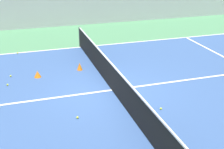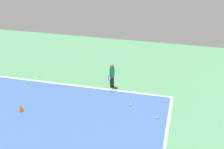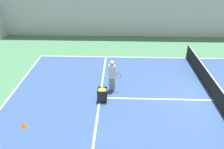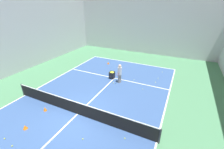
# 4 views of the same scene
# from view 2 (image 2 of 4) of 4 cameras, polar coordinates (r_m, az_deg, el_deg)

# --- Properties ---
(line_baseline_near) EXTENTS (10.57, 0.10, 0.00)m
(line_baseline_near) POSITION_cam_2_polar(r_m,az_deg,el_deg) (14.80, -9.87, -1.63)
(line_baseline_near) COLOR white
(line_baseline_near) RESTS_ON ground
(player_near_baseline) EXTENTS (0.28, 0.58, 1.15)m
(player_near_baseline) POSITION_cam_2_polar(r_m,az_deg,el_deg) (13.99, -0.02, 0.07)
(player_near_baseline) COLOR black
(player_near_baseline) RESTS_ON ground
(training_cone_0) EXTENTS (0.22, 0.22, 0.32)m
(training_cone_0) POSITION_cam_2_polar(r_m,az_deg,el_deg) (12.96, -16.33, -5.86)
(training_cone_0) COLOR orange
(training_cone_0) RESTS_ON ground
(tennis_ball_0) EXTENTS (0.07, 0.07, 0.07)m
(tennis_ball_0) POSITION_cam_2_polar(r_m,az_deg,el_deg) (12.21, 8.22, -7.80)
(tennis_ball_0) COLOR yellow
(tennis_ball_0) RESTS_ON ground
(tennis_ball_6) EXTENTS (0.07, 0.07, 0.07)m
(tennis_ball_6) POSITION_cam_2_polar(r_m,az_deg,el_deg) (13.93, 0.61, -2.93)
(tennis_ball_6) COLOR yellow
(tennis_ball_6) RESTS_ON ground
(tennis_ball_8) EXTENTS (0.07, 0.07, 0.07)m
(tennis_ball_8) POSITION_cam_2_polar(r_m,az_deg,el_deg) (12.91, 3.45, -5.53)
(tennis_ball_8) COLOR yellow
(tennis_ball_8) RESTS_ON ground
(tennis_ball_23) EXTENTS (0.07, 0.07, 0.07)m
(tennis_ball_23) POSITION_cam_2_polar(r_m,az_deg,el_deg) (15.65, -13.10, -0.21)
(tennis_ball_23) COLOR yellow
(tennis_ball_23) RESTS_ON ground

